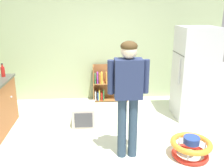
% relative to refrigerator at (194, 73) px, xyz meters
% --- Properties ---
extents(ground_plane, '(12.00, 12.00, 0.00)m').
position_rel_refrigerator_xyz_m(ground_plane, '(-1.57, -1.13, -0.89)').
color(ground_plane, silver).
rests_on(ground_plane, ground).
extents(back_wall, '(5.20, 0.06, 2.70)m').
position_rel_refrigerator_xyz_m(back_wall, '(-1.57, 1.20, 0.46)').
color(back_wall, '#A2B386').
rests_on(back_wall, ground).
extents(refrigerator, '(0.73, 0.68, 1.78)m').
position_rel_refrigerator_xyz_m(refrigerator, '(0.00, 0.00, 0.00)').
color(refrigerator, '#B7BABF').
rests_on(refrigerator, ground).
extents(bookshelf, '(0.80, 0.28, 0.85)m').
position_rel_refrigerator_xyz_m(bookshelf, '(-1.63, 1.01, -0.52)').
color(bookshelf, '#996231').
rests_on(bookshelf, ground).
extents(standing_person, '(0.57, 0.23, 1.71)m').
position_rel_refrigerator_xyz_m(standing_person, '(-1.48, -1.32, 0.15)').
color(standing_person, '#2C3F53').
rests_on(standing_person, ground).
extents(baby_walker, '(0.60, 0.60, 0.32)m').
position_rel_refrigerator_xyz_m(baby_walker, '(-0.55, -1.42, -0.73)').
color(baby_walker, red).
rests_on(baby_walker, ground).
extents(pet_carrier, '(0.42, 0.55, 0.36)m').
position_rel_refrigerator_xyz_m(pet_carrier, '(-2.15, -0.17, -0.71)').
color(pet_carrier, beige).
rests_on(pet_carrier, ground).
extents(ketchup_bottle, '(0.07, 0.07, 0.25)m').
position_rel_refrigerator_xyz_m(ketchup_bottle, '(-3.60, 0.00, 0.11)').
color(ketchup_bottle, red).
rests_on(ketchup_bottle, kitchen_counter).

